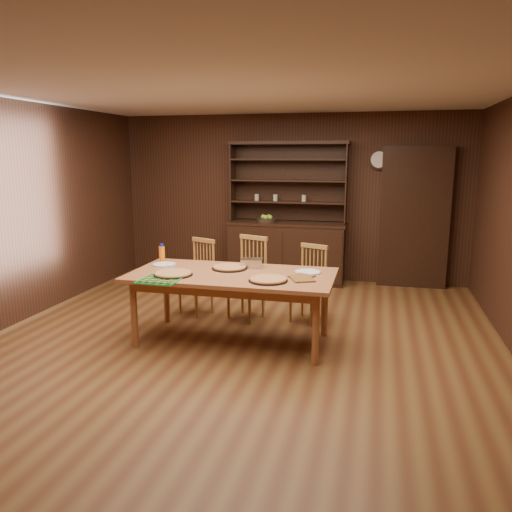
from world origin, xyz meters
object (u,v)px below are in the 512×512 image
(china_hutch, at_px, (287,244))
(chair_center, at_px, (249,275))
(chair_right, at_px, (310,281))
(dining_table, at_px, (232,280))
(juice_bottle, at_px, (162,253))
(chair_left, at_px, (199,274))

(china_hutch, relative_size, chair_center, 2.17)
(chair_center, distance_m, chair_right, 0.74)
(dining_table, xyz_separation_m, juice_bottle, (-0.96, 0.36, 0.17))
(china_hutch, height_order, chair_center, china_hutch)
(china_hutch, height_order, chair_left, china_hutch)
(chair_center, bearing_deg, juice_bottle, -132.31)
(chair_center, relative_size, juice_bottle, 4.80)
(juice_bottle, bearing_deg, chair_right, 18.10)
(chair_left, bearing_deg, china_hutch, 91.31)
(chair_right, bearing_deg, dining_table, -104.79)
(dining_table, relative_size, chair_center, 2.13)
(chair_left, bearing_deg, chair_center, 22.01)
(dining_table, distance_m, chair_left, 1.13)
(chair_left, xyz_separation_m, chair_right, (1.39, 0.04, -0.01))
(chair_right, relative_size, juice_bottle, 4.40)
(china_hutch, xyz_separation_m, dining_table, (-0.08, -2.72, 0.09))
(dining_table, distance_m, chair_center, 0.86)
(dining_table, height_order, chair_left, chair_left)
(chair_left, relative_size, chair_right, 1.02)
(china_hutch, distance_m, chair_left, 2.01)
(china_hutch, distance_m, juice_bottle, 2.59)
(china_hutch, bearing_deg, chair_center, -93.62)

